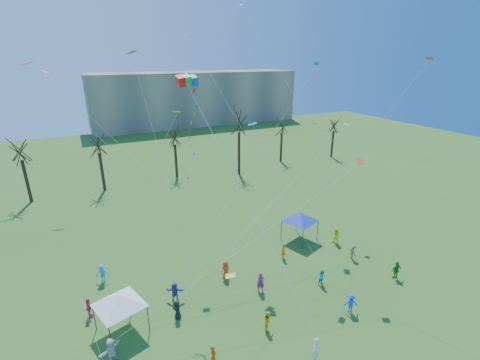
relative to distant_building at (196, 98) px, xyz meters
name	(u,v)px	position (x,y,z in m)	size (l,w,h in m)	color
ground	(288,342)	(-22.00, -82.00, -7.50)	(160.00, 160.00, 0.00)	#325D1D
distant_building	(196,98)	(0.00, 0.00, 0.00)	(60.00, 14.00, 15.00)	gray
bare_tree_row	(156,140)	(-22.51, -45.58, -0.46)	(69.27, 9.07, 11.34)	black
hero_kite_flyer	(316,350)	(-21.27, -84.12, -6.54)	(0.70, 0.46, 1.91)	white
big_box_kite	(195,136)	(-25.17, -72.84, 5.98)	(2.95, 7.00, 19.85)	red
canopy_tent_white	(118,300)	(-32.46, -75.55, -4.72)	(4.17, 4.17, 3.28)	#3F3F44
canopy_tent_blue	(300,217)	(-12.82, -70.47, -4.72)	(4.16, 4.16, 3.28)	#3F3F44
festival_crowd	(235,291)	(-23.44, -76.23, -6.64)	(26.35, 13.83, 1.86)	red
small_kites_aloft	(235,122)	(-21.06, -71.40, 6.51)	(30.28, 17.12, 33.01)	orange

